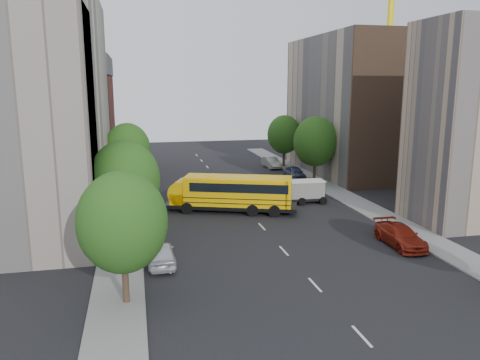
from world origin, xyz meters
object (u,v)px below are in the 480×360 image
object	(u,v)px
parked_car_1	(143,191)
parked_car_2	(141,169)
street_tree_0	(122,222)
street_tree_4	(315,142)
parked_car_3	(400,236)
parked_car_0	(161,254)
street_tree_5	(284,135)
street_tree_2	(128,149)
parked_car_4	(295,173)
street_tree_1	(125,180)
safari_truck	(298,191)
parked_car_5	(271,162)
school_bus	(230,192)

from	to	relation	value
parked_car_1	parked_car_2	xyz separation A→B (m)	(0.00, 13.38, -0.00)
street_tree_0	parked_car_2	distance (m)	38.25
street_tree_4	parked_car_3	world-z (taller)	street_tree_4
parked_car_0	parked_car_2	xyz separation A→B (m)	(-0.80, 32.69, -0.05)
street_tree_5	parked_car_2	size ratio (longest dim) A/B	1.45
street_tree_2	parked_car_4	size ratio (longest dim) A/B	1.70
street_tree_1	parked_car_0	world-z (taller)	street_tree_1
safari_truck	parked_car_5	size ratio (longest dim) A/B	1.16
parked_car_0	parked_car_4	distance (m)	31.63
parked_car_0	parked_car_1	bearing A→B (deg)	-87.70
street_tree_1	parked_car_5	distance (m)	35.66
school_bus	parked_car_4	world-z (taller)	school_bus
street_tree_2	parked_car_3	world-z (taller)	street_tree_2
parked_car_0	parked_car_3	size ratio (longest dim) A/B	0.85
street_tree_5	safari_truck	size ratio (longest dim) A/B	1.36
parked_car_2	parked_car_4	bearing A→B (deg)	156.66
school_bus	parked_car_4	distance (m)	17.86
parked_car_4	parked_car_5	world-z (taller)	parked_car_5
street_tree_4	parked_car_0	distance (m)	30.41
street_tree_4	parked_car_0	bearing A→B (deg)	-131.13
school_bus	parked_car_3	size ratio (longest dim) A/B	2.38
street_tree_5	parked_car_2	xyz separation A→B (m)	(-20.60, -1.98, -3.98)
street_tree_4	parked_car_4	world-z (taller)	street_tree_4
safari_truck	parked_car_2	xyz separation A→B (m)	(-15.33, 18.98, -0.50)
street_tree_0	street_tree_1	world-z (taller)	street_tree_1
parked_car_3	parked_car_2	bearing A→B (deg)	120.67
parked_car_2	street_tree_0	bearing A→B (deg)	84.48
street_tree_4	safari_truck	bearing A→B (deg)	-120.45
street_tree_4	parked_car_2	bearing A→B (deg)	154.06
street_tree_5	safari_truck	bearing A→B (deg)	-104.11
street_tree_1	parked_car_0	size ratio (longest dim) A/B	1.76
school_bus	safari_truck	distance (m)	7.68
school_bus	parked_car_3	bearing A→B (deg)	-28.85
street_tree_5	street_tree_0	bearing A→B (deg)	-118.81
street_tree_1	parked_car_4	xyz separation A→B (m)	(20.60, 21.06, -4.18)
parked_car_2	parked_car_5	xyz separation A→B (m)	(18.49, 1.29, 0.06)
street_tree_1	parked_car_2	size ratio (longest dim) A/B	1.52
parked_car_0	parked_car_2	bearing A→B (deg)	-88.67
parked_car_4	parked_car_5	bearing A→B (deg)	94.83
parked_car_3	street_tree_2	bearing A→B (deg)	132.37
safari_truck	parked_car_5	bearing A→B (deg)	84.14
parked_car_2	safari_truck	bearing A→B (deg)	125.53
street_tree_5	school_bus	size ratio (longest dim) A/B	0.60
street_tree_2	street_tree_5	xyz separation A→B (m)	(22.00, 12.00, -0.12)
parked_car_1	parked_car_4	size ratio (longest dim) A/B	0.96
safari_truck	parked_car_5	world-z (taller)	safari_truck
parked_car_2	parked_car_4	world-z (taller)	parked_car_4
street_tree_4	parked_car_2	world-z (taller)	street_tree_4
street_tree_2	parked_car_1	xyz separation A→B (m)	(1.40, -3.36, -4.11)
street_tree_0	parked_car_3	bearing A→B (deg)	14.74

